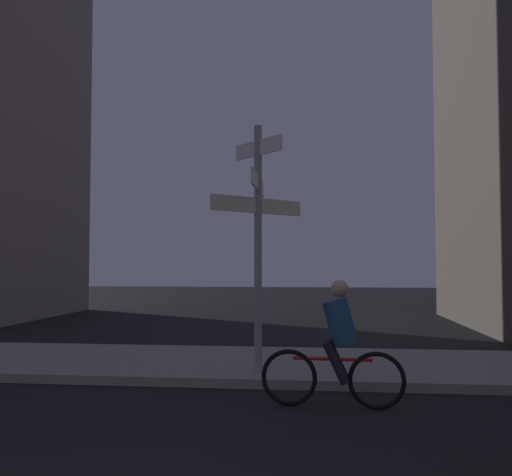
% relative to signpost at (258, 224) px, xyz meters
% --- Properties ---
extents(sidewalk_kerb, '(40.00, 3.14, 0.14)m').
position_rel_signpost_xyz_m(sidewalk_kerb, '(-0.65, 1.07, -2.37)').
color(sidewalk_kerb, gray).
rests_on(sidewalk_kerb, ground_plane).
extents(signpost, '(1.28, 1.71, 3.84)m').
position_rel_signpost_xyz_m(signpost, '(0.00, 0.00, 0.00)').
color(signpost, gray).
rests_on(signpost, sidewalk_kerb).
extents(cyclist, '(1.82, 0.35, 1.61)m').
position_rel_signpost_xyz_m(cyclist, '(1.14, -1.42, -1.69)').
color(cyclist, black).
rests_on(cyclist, ground_plane).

